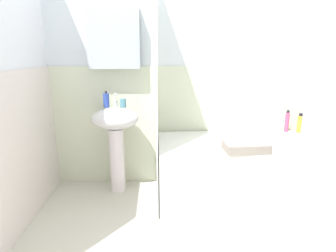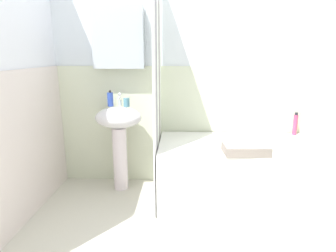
# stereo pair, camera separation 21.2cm
# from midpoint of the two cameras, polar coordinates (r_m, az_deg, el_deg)

# --- Properties ---
(wall_back_tiled) EXTENTS (3.60, 0.18, 2.40)m
(wall_back_tiled) POSITION_cam_midpoint_polar(r_m,az_deg,el_deg) (2.86, 4.76, 10.72)
(wall_back_tiled) COLOR white
(wall_back_tiled) RESTS_ON ground_plane
(sink) EXTENTS (0.44, 0.34, 0.83)m
(sink) POSITION_cam_midpoint_polar(r_m,az_deg,el_deg) (2.74, -12.66, -1.02)
(sink) COLOR white
(sink) RESTS_ON ground_plane
(faucet) EXTENTS (0.03, 0.12, 0.12)m
(faucet) POSITION_cam_midpoint_polar(r_m,az_deg,el_deg) (2.76, -12.68, 5.09)
(faucet) COLOR silver
(faucet) RESTS_ON sink
(soap_dispenser) EXTENTS (0.06, 0.06, 0.15)m
(soap_dispenser) POSITION_cam_midpoint_polar(r_m,az_deg,el_deg) (2.74, -14.50, 5.06)
(soap_dispenser) COLOR #2D48A6
(soap_dispenser) RESTS_ON sink
(toothbrush_cup) EXTENTS (0.06, 0.06, 0.08)m
(toothbrush_cup) POSITION_cam_midpoint_polar(r_m,az_deg,el_deg) (2.70, -11.23, 4.53)
(toothbrush_cup) COLOR teal
(toothbrush_cup) RESTS_ON sink
(bathtub) EXTENTS (1.52, 0.73, 0.54)m
(bathtub) POSITION_cam_midpoint_polar(r_m,az_deg,el_deg) (2.72, 12.20, -8.55)
(bathtub) COLOR white
(bathtub) RESTS_ON ground_plane
(shower_curtain) EXTENTS (0.01, 0.73, 2.00)m
(shower_curtain) POSITION_cam_midpoint_polar(r_m,az_deg,el_deg) (2.44, -4.83, 6.86)
(shower_curtain) COLOR white
(shower_curtain) RESTS_ON ground_plane
(body_wash_bottle) EXTENTS (0.06, 0.06, 0.20)m
(body_wash_bottle) POSITION_cam_midpoint_polar(r_m,az_deg,el_deg) (3.08, 23.24, 0.42)
(body_wash_bottle) COLOR gold
(body_wash_bottle) RESTS_ON bathtub
(shampoo_bottle) EXTENTS (0.04, 0.04, 0.22)m
(shampoo_bottle) POSITION_cam_midpoint_polar(r_m,az_deg,el_deg) (3.06, 21.00, 0.79)
(shampoo_bottle) COLOR #CA4472
(shampoo_bottle) RESTS_ON bathtub
(towel_folded) EXTENTS (0.36, 0.24, 0.07)m
(towel_folded) POSITION_cam_midpoint_polar(r_m,az_deg,el_deg) (2.37, 12.91, -4.11)
(towel_folded) COLOR gray
(towel_folded) RESTS_ON bathtub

